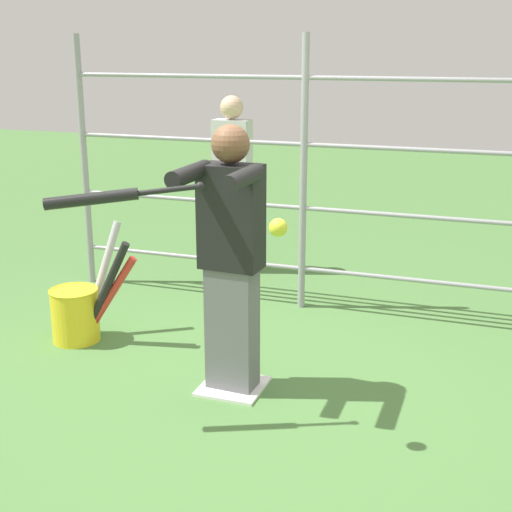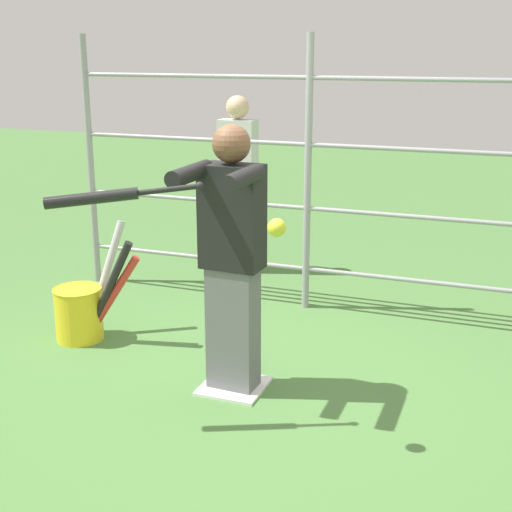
% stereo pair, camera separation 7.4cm
% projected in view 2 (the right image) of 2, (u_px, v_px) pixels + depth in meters
% --- Properties ---
extents(ground_plane, '(24.00, 24.00, 0.00)m').
position_uv_depth(ground_plane, '(234.00, 387.00, 4.63)').
color(ground_plane, '#4C7A3D').
extents(home_plate, '(0.40, 0.40, 0.02)m').
position_uv_depth(home_plate, '(234.00, 386.00, 4.62)').
color(home_plate, white).
rests_on(home_plate, ground).
extents(fence_backstop, '(4.15, 0.06, 2.24)m').
position_uv_depth(fence_backstop, '(308.00, 177.00, 5.75)').
color(fence_backstop, '#939399').
rests_on(fence_backstop, ground).
extents(batter, '(0.44, 0.58, 1.70)m').
position_uv_depth(batter, '(231.00, 253.00, 4.35)').
color(batter, slate).
rests_on(batter, ground).
extents(baseball_bat_swinging, '(0.79, 0.40, 0.14)m').
position_uv_depth(baseball_bat_swinging, '(105.00, 197.00, 3.80)').
color(baseball_bat_swinging, black).
extents(softball_in_flight, '(0.10, 0.10, 0.10)m').
position_uv_depth(softball_in_flight, '(277.00, 228.00, 3.61)').
color(softball_in_flight, yellow).
extents(bat_bucket, '(0.69, 0.56, 0.87)m').
position_uv_depth(bat_bucket, '(83.00, 310.00, 5.34)').
color(bat_bucket, yellow).
rests_on(bat_bucket, ground).
extents(bystander_behind_fence, '(0.35, 0.22, 1.70)m').
position_uv_depth(bystander_behind_fence, '(238.00, 182.00, 6.83)').
color(bystander_behind_fence, '#3F3F47').
rests_on(bystander_behind_fence, ground).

